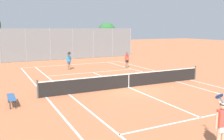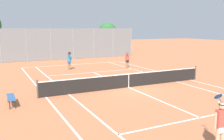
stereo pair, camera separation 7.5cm
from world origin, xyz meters
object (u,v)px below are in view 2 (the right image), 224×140
(loose_tennis_ball_0, at_px, (223,118))
(loose_tennis_ball_1, at_px, (199,84))
(player_far_left, at_px, (69,60))
(courtside_bench, at_px, (11,98))
(tennis_net, at_px, (129,80))
(loose_tennis_ball_2, at_px, (173,88))
(player_near_side, at_px, (221,123))
(tree_behind_right, at_px, (107,32))
(player_far_right, at_px, (127,59))

(loose_tennis_ball_0, xyz_separation_m, loose_tennis_ball_1, (4.15, 5.51, 0.00))
(player_far_left, distance_m, loose_tennis_ball_1, 12.04)
(courtside_bench, bearing_deg, tennis_net, 5.69)
(tennis_net, bearing_deg, loose_tennis_ball_2, -29.80)
(player_near_side, xyz_separation_m, loose_tennis_ball_2, (4.23, 7.42, -0.89))
(tennis_net, distance_m, courtside_bench, 7.44)
(loose_tennis_ball_1, xyz_separation_m, tree_behind_right, (2.84, 21.70, 3.26))
(player_far_right, distance_m, loose_tennis_ball_1, 8.62)
(player_far_left, height_order, player_far_right, player_far_left)
(player_far_right, distance_m, courtside_bench, 13.75)
(player_far_right, distance_m, loose_tennis_ball_2, 8.67)
(player_near_side, relative_size, player_far_right, 1.11)
(player_near_side, bearing_deg, loose_tennis_ball_0, 37.62)
(courtside_bench, bearing_deg, loose_tennis_ball_1, -3.29)
(player_far_right, bearing_deg, tree_behind_right, 73.55)
(tennis_net, xyz_separation_m, loose_tennis_ball_1, (4.96, -1.45, -0.48))
(loose_tennis_ball_1, height_order, tree_behind_right, tree_behind_right)
(loose_tennis_ball_0, distance_m, loose_tennis_ball_2, 5.77)
(player_near_side, distance_m, loose_tennis_ball_1, 10.01)
(courtside_bench, distance_m, tree_behind_right, 26.07)
(tennis_net, relative_size, tree_behind_right, 2.52)
(loose_tennis_ball_0, xyz_separation_m, tree_behind_right, (6.99, 27.21, 3.26))
(player_near_side, xyz_separation_m, tree_behind_right, (9.48, 29.13, 2.36))
(player_near_side, distance_m, courtside_bench, 9.97)
(player_far_right, xyz_separation_m, courtside_bench, (-11.31, -7.80, -0.50))
(player_far_left, relative_size, loose_tennis_ball_2, 26.88)
(loose_tennis_ball_1, distance_m, courtside_bench, 12.39)
(loose_tennis_ball_1, bearing_deg, tennis_net, 163.71)
(tennis_net, xyz_separation_m, courtside_bench, (-7.41, -0.74, -0.10))
(tennis_net, xyz_separation_m, player_far_right, (3.90, 7.06, 0.40))
(tennis_net, distance_m, loose_tennis_ball_0, 7.02)
(tennis_net, bearing_deg, player_far_left, 100.06)
(loose_tennis_ball_1, bearing_deg, player_far_right, 97.07)
(player_far_left, xyz_separation_m, tree_behind_right, (9.33, 11.59, 2.36))
(tennis_net, xyz_separation_m, player_far_left, (-1.54, 8.66, 0.42))
(tennis_net, distance_m, loose_tennis_ball_2, 2.97)
(player_near_side, height_order, loose_tennis_ball_2, player_near_side)
(player_far_left, bearing_deg, loose_tennis_ball_2, -68.02)
(loose_tennis_ball_1, distance_m, tree_behind_right, 22.12)
(courtside_bench, xyz_separation_m, tree_behind_right, (15.20, 20.99, 2.88))
(loose_tennis_ball_0, height_order, tree_behind_right, tree_behind_right)
(player_far_right, xyz_separation_m, tree_behind_right, (3.89, 13.18, 2.38))
(tennis_net, bearing_deg, player_near_side, -100.73)
(player_far_right, bearing_deg, loose_tennis_ball_0, -102.44)
(tennis_net, height_order, tree_behind_right, tree_behind_right)
(player_far_left, bearing_deg, tennis_net, -79.94)
(player_near_side, bearing_deg, tree_behind_right, 71.98)
(loose_tennis_ball_1, relative_size, tree_behind_right, 0.01)
(loose_tennis_ball_0, relative_size, loose_tennis_ball_1, 1.00)
(player_far_left, distance_m, player_far_right, 5.66)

